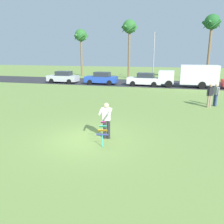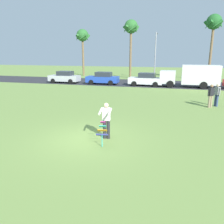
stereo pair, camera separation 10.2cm
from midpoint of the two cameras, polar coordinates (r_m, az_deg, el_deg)
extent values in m
plane|color=olive|center=(10.87, -6.30, -6.80)|extent=(120.00, 120.00, 0.00)
cube|color=#2D2D33|center=(31.34, 7.90, 7.19)|extent=(120.00, 8.00, 0.01)
cylinder|color=#26262B|center=(10.74, -1.16, -4.42)|extent=(0.16, 0.16, 0.90)
cylinder|color=#26262B|center=(10.78, -2.10, -4.36)|extent=(0.16, 0.16, 0.90)
cube|color=silver|center=(10.54, -1.66, -0.53)|extent=(0.38, 0.25, 0.60)
sphere|color=beige|center=(10.44, -1.68, 1.70)|extent=(0.22, 0.22, 0.22)
cylinder|color=silver|center=(10.21, -0.75, 0.05)|extent=(0.13, 0.59, 0.24)
cylinder|color=silver|center=(10.31, -3.15, 0.16)|extent=(0.13, 0.59, 0.24)
cube|color=#D83399|center=(10.09, -2.50, -2.61)|extent=(0.25, 0.18, 0.12)
cube|color=#33BFBF|center=(9.97, -2.58, -3.64)|extent=(0.34, 0.20, 0.12)
cube|color=orange|center=(9.86, -2.66, -4.69)|extent=(0.44, 0.22, 0.12)
cube|color=#4C4CCC|center=(9.76, -2.74, -5.76)|extent=(0.53, 0.24, 0.12)
cylinder|color=#33BFBF|center=(9.86, -2.72, -7.27)|extent=(0.04, 0.04, 0.55)
cube|color=silver|center=(32.13, -12.34, 8.31)|extent=(4.21, 1.72, 0.76)
cube|color=#282D38|center=(32.00, -12.16, 9.49)|extent=(2.02, 1.41, 0.60)
cylinder|color=black|center=(32.09, -15.05, 7.57)|extent=(0.64, 0.22, 0.64)
cylinder|color=black|center=(33.48, -13.67, 7.92)|extent=(0.64, 0.22, 0.64)
cylinder|color=black|center=(30.87, -10.82, 7.55)|extent=(0.64, 0.22, 0.64)
cylinder|color=black|center=(32.32, -9.58, 7.91)|extent=(0.64, 0.22, 0.64)
cube|color=#2347B7|center=(30.05, -2.83, 8.21)|extent=(4.24, 1.80, 0.76)
cube|color=#282D38|center=(29.94, -2.57, 9.46)|extent=(2.05, 1.44, 0.60)
cylinder|color=black|center=(29.71, -5.69, 7.47)|extent=(0.65, 0.24, 0.64)
cylinder|color=black|center=(31.23, -4.73, 7.83)|extent=(0.65, 0.24, 0.64)
cylinder|color=black|center=(28.97, -0.78, 7.36)|extent=(0.65, 0.24, 0.64)
cylinder|color=black|center=(30.53, -0.03, 7.73)|extent=(0.65, 0.24, 0.64)
cube|color=white|center=(28.86, 8.06, 7.83)|extent=(4.26, 1.84, 0.76)
cube|color=#282D38|center=(28.77, 8.40, 9.12)|extent=(2.06, 1.46, 0.60)
cylinder|color=black|center=(28.34, 5.16, 7.14)|extent=(0.65, 0.24, 0.64)
cylinder|color=black|center=(29.91, 5.79, 7.51)|extent=(0.65, 0.24, 0.64)
cylinder|color=black|center=(27.94, 10.43, 6.85)|extent=(0.65, 0.24, 0.64)
cylinder|color=black|center=(29.53, 10.79, 7.24)|extent=(0.65, 0.24, 0.64)
cube|color=silver|center=(28.65, 13.44, 8.60)|extent=(1.82, 1.92, 1.50)
cube|color=silver|center=(28.73, 20.95, 8.76)|extent=(4.22, 2.05, 2.20)
cylinder|color=black|center=(27.81, 14.00, 6.84)|extent=(0.84, 0.29, 0.84)
cylinder|color=black|center=(29.64, 14.11, 7.28)|extent=(0.84, 0.29, 0.84)
cylinder|color=black|center=(27.97, 21.64, 6.29)|extent=(0.84, 0.29, 0.84)
cylinder|color=black|center=(29.78, 21.29, 6.77)|extent=(0.84, 0.29, 0.84)
cylinder|color=brown|center=(42.33, -7.76, 13.71)|extent=(0.36, 0.36, 6.85)
sphere|color=#2D6B2D|center=(42.44, -7.93, 18.61)|extent=(2.10, 2.10, 2.10)
cone|color=#2D6B2D|center=(42.06, -6.65, 18.07)|extent=(0.44, 1.56, 1.28)
cone|color=#2D6B2D|center=(43.14, -7.05, 17.97)|extent=(1.62, 0.90, 1.28)
cone|color=#2D6B2D|center=(43.22, -8.60, 17.91)|extent=(1.27, 1.52, 1.28)
cone|color=#2D6B2D|center=(42.20, -9.23, 17.97)|extent=(1.27, 1.52, 1.28)
cone|color=#2D6B2D|center=(41.47, -8.02, 18.08)|extent=(1.62, 0.90, 1.28)
cylinder|color=brown|center=(37.71, 4.24, 14.46)|extent=(0.36, 0.36, 7.82)
sphere|color=#2D6B2D|center=(37.93, 4.36, 20.68)|extent=(2.10, 2.10, 2.10)
cone|color=#2D6B2D|center=(37.72, 5.86, 20.00)|extent=(0.44, 1.56, 1.28)
cone|color=#2D6B2D|center=(38.72, 5.06, 19.87)|extent=(1.62, 0.90, 1.28)
cone|color=#2D6B2D|center=(38.58, 3.31, 19.92)|extent=(1.27, 1.52, 1.28)
cone|color=#2D6B2D|center=(37.49, 2.95, 20.08)|extent=(1.27, 1.52, 1.28)
cone|color=#2D6B2D|center=(36.94, 4.55, 20.14)|extent=(1.62, 0.90, 1.28)
cylinder|color=brown|center=(36.74, 23.15, 13.54)|extent=(0.36, 0.36, 8.04)
sphere|color=#236028|center=(36.99, 23.83, 20.06)|extent=(2.10, 2.10, 2.10)
cone|color=#236028|center=(37.08, 25.29, 19.19)|extent=(0.44, 1.56, 1.28)
cone|color=#236028|center=(37.87, 24.01, 19.19)|extent=(1.62, 0.90, 1.28)
cone|color=#236028|center=(37.40, 22.40, 19.42)|extent=(1.27, 1.52, 1.28)
cone|color=#236028|center=(36.29, 22.63, 19.58)|extent=(1.27, 1.52, 1.28)
cone|color=#236028|center=(36.09, 24.47, 19.44)|extent=(1.62, 0.90, 1.28)
cylinder|color=#9E9EA3|center=(35.58, 10.36, 13.60)|extent=(0.16, 0.16, 7.00)
cylinder|color=#9E9EA3|center=(36.39, 10.71, 18.96)|extent=(0.10, 1.40, 0.10)
cube|color=#4C4C51|center=(37.04, 10.79, 18.82)|extent=(0.24, 0.44, 0.16)
cylinder|color=#384772|center=(19.02, 24.58, 2.64)|extent=(0.16, 0.16, 0.90)
cylinder|color=#384772|center=(19.14, 24.21, 2.75)|extent=(0.16, 0.16, 0.90)
cube|color=gray|center=(18.96, 24.63, 4.91)|extent=(0.38, 0.42, 0.60)
sphere|color=beige|center=(18.90, 24.76, 6.16)|extent=(0.22, 0.22, 0.22)
cylinder|color=gray|center=(18.79, 25.12, 4.68)|extent=(0.09, 0.09, 0.58)
cylinder|color=gray|center=(19.13, 24.12, 4.93)|extent=(0.09, 0.09, 0.58)
cylinder|color=gray|center=(18.54, 23.33, 2.49)|extent=(0.16, 0.16, 0.90)
cylinder|color=gray|center=(18.42, 22.91, 2.46)|extent=(0.16, 0.16, 0.90)
cube|color=black|center=(18.35, 23.35, 4.76)|extent=(0.42, 0.38, 0.60)
sphere|color=#9E7051|center=(18.29, 23.48, 6.06)|extent=(0.22, 0.22, 0.22)
cylinder|color=black|center=(18.52, 23.89, 4.68)|extent=(0.09, 0.09, 0.58)
cylinder|color=black|center=(18.20, 22.78, 4.64)|extent=(0.09, 0.09, 0.58)
camera|label=1|loc=(0.05, -90.25, -0.07)|focal=36.31mm
camera|label=2|loc=(0.05, 89.75, 0.07)|focal=36.31mm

